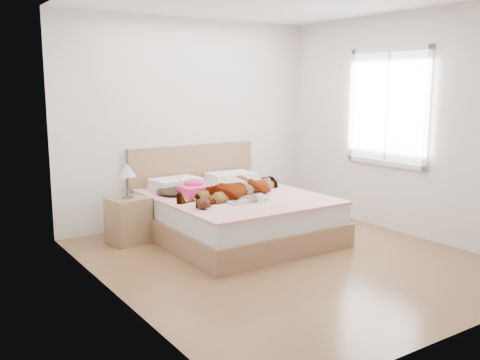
{
  "coord_description": "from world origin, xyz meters",
  "views": [
    {
      "loc": [
        -3.31,
        -4.12,
        1.75
      ],
      "look_at": [
        0.0,
        0.85,
        0.7
      ],
      "focal_mm": 40.0,
      "sensor_mm": 36.0,
      "label": 1
    }
  ],
  "objects_px": {
    "magazine": "(246,200)",
    "plush_toy": "(203,203)",
    "nightstand": "(128,216)",
    "bed": "(231,213)",
    "woman": "(236,186)",
    "phone": "(181,179)",
    "towel": "(196,189)",
    "coffee_mug": "(261,199)"
  },
  "relations": [
    {
      "from": "magazine",
      "to": "plush_toy",
      "type": "relative_size",
      "value": 2.26
    },
    {
      "from": "magazine",
      "to": "nightstand",
      "type": "distance_m",
      "value": 1.35
    },
    {
      "from": "plush_toy",
      "to": "bed",
      "type": "bearing_deg",
      "value": 36.48
    },
    {
      "from": "plush_toy",
      "to": "magazine",
      "type": "bearing_deg",
      "value": 7.38
    },
    {
      "from": "woman",
      "to": "phone",
      "type": "relative_size",
      "value": 16.52
    },
    {
      "from": "phone",
      "to": "bed",
      "type": "bearing_deg",
      "value": -47.46
    },
    {
      "from": "bed",
      "to": "towel",
      "type": "relative_size",
      "value": 5.59
    },
    {
      "from": "plush_toy",
      "to": "nightstand",
      "type": "distance_m",
      "value": 1.06
    },
    {
      "from": "woman",
      "to": "bed",
      "type": "height_order",
      "value": "bed"
    },
    {
      "from": "nightstand",
      "to": "woman",
      "type": "bearing_deg",
      "value": -25.65
    },
    {
      "from": "bed",
      "to": "coffee_mug",
      "type": "xyz_separation_m",
      "value": [
        0.0,
        -0.59,
        0.28
      ]
    },
    {
      "from": "coffee_mug",
      "to": "nightstand",
      "type": "bearing_deg",
      "value": 137.35
    },
    {
      "from": "phone",
      "to": "nightstand",
      "type": "bearing_deg",
      "value": 151.47
    },
    {
      "from": "bed",
      "to": "nightstand",
      "type": "xyz_separation_m",
      "value": [
        -1.11,
        0.43,
        0.02
      ]
    },
    {
      "from": "phone",
      "to": "woman",
      "type": "bearing_deg",
      "value": -54.99
    },
    {
      "from": "woman",
      "to": "towel",
      "type": "xyz_separation_m",
      "value": [
        -0.4,
        0.22,
        -0.03
      ]
    },
    {
      "from": "magazine",
      "to": "nightstand",
      "type": "bearing_deg",
      "value": 140.37
    },
    {
      "from": "magazine",
      "to": "coffee_mug",
      "type": "relative_size",
      "value": 4.27
    },
    {
      "from": "plush_toy",
      "to": "nightstand",
      "type": "height_order",
      "value": "nightstand"
    },
    {
      "from": "bed",
      "to": "plush_toy",
      "type": "distance_m",
      "value": 0.88
    },
    {
      "from": "magazine",
      "to": "woman",
      "type": "bearing_deg",
      "value": 76.04
    },
    {
      "from": "woman",
      "to": "nightstand",
      "type": "xyz_separation_m",
      "value": [
        -1.11,
        0.53,
        -0.32
      ]
    },
    {
      "from": "woman",
      "to": "phone",
      "type": "bearing_deg",
      "value": -144.99
    },
    {
      "from": "plush_toy",
      "to": "phone",
      "type": "bearing_deg",
      "value": 78.16
    },
    {
      "from": "magazine",
      "to": "bed",
      "type": "bearing_deg",
      "value": 79.2
    },
    {
      "from": "bed",
      "to": "nightstand",
      "type": "bearing_deg",
      "value": 158.62
    },
    {
      "from": "plush_toy",
      "to": "woman",
      "type": "bearing_deg",
      "value": 30.66
    },
    {
      "from": "phone",
      "to": "plush_toy",
      "type": "height_order",
      "value": "phone"
    },
    {
      "from": "phone",
      "to": "coffee_mug",
      "type": "height_order",
      "value": "phone"
    },
    {
      "from": "bed",
      "to": "phone",
      "type": "bearing_deg",
      "value": 148.87
    },
    {
      "from": "woman",
      "to": "bed",
      "type": "bearing_deg",
      "value": 163.53
    },
    {
      "from": "towel",
      "to": "plush_toy",
      "type": "relative_size",
      "value": 1.74
    },
    {
      "from": "phone",
      "to": "towel",
      "type": "bearing_deg",
      "value": -77.48
    },
    {
      "from": "magazine",
      "to": "coffee_mug",
      "type": "xyz_separation_m",
      "value": [
        0.08,
        -0.17,
        0.03
      ]
    },
    {
      "from": "coffee_mug",
      "to": "nightstand",
      "type": "distance_m",
      "value": 1.53
    },
    {
      "from": "coffee_mug",
      "to": "plush_toy",
      "type": "distance_m",
      "value": 0.67
    },
    {
      "from": "towel",
      "to": "coffee_mug",
      "type": "relative_size",
      "value": 3.29
    },
    {
      "from": "woman",
      "to": "coffee_mug",
      "type": "height_order",
      "value": "woman"
    },
    {
      "from": "bed",
      "to": "plush_toy",
      "type": "xyz_separation_m",
      "value": [
        -0.67,
        -0.49,
        0.3
      ]
    },
    {
      "from": "woman",
      "to": "phone",
      "type": "xyz_separation_m",
      "value": [
        -0.5,
        0.4,
        0.07
      ]
    },
    {
      "from": "bed",
      "to": "magazine",
      "type": "xyz_separation_m",
      "value": [
        -0.08,
        -0.42,
        0.24
      ]
    },
    {
      "from": "woman",
      "to": "coffee_mug",
      "type": "distance_m",
      "value": 0.49
    }
  ]
}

